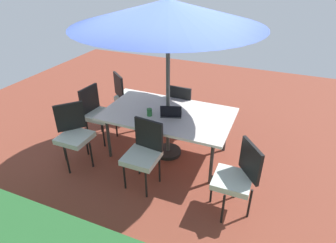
{
  "coord_description": "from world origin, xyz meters",
  "views": [
    {
      "loc": [
        -1.52,
        3.64,
        2.86
      ],
      "look_at": [
        0.0,
        0.0,
        0.62
      ],
      "focal_mm": 30.36,
      "sensor_mm": 36.0,
      "label": 1
    }
  ],
  "objects_px": {
    "cup": "(149,112)",
    "dining_table": "(168,116)",
    "laptop": "(171,113)",
    "chair_north": "(144,152)",
    "chair_east": "(97,111)",
    "chair_northwest": "(237,176)",
    "chair_northeast": "(73,132)",
    "patio_umbrella": "(168,14)",
    "chair_southeast": "(127,94)",
    "chair_south": "(182,106)"
  },
  "relations": [
    {
      "from": "laptop",
      "to": "dining_table",
      "type": "bearing_deg",
      "value": -61.23
    },
    {
      "from": "patio_umbrella",
      "to": "chair_northwest",
      "type": "xyz_separation_m",
      "value": [
        -1.27,
        0.81,
        -1.7
      ]
    },
    {
      "from": "dining_table",
      "to": "laptop",
      "type": "xyz_separation_m",
      "value": [
        -0.08,
        0.08,
        0.09
      ]
    },
    {
      "from": "patio_umbrella",
      "to": "cup",
      "type": "bearing_deg",
      "value": 39.23
    },
    {
      "from": "chair_southeast",
      "to": "chair_northeast",
      "type": "bearing_deg",
      "value": 128.44
    },
    {
      "from": "patio_umbrella",
      "to": "laptop",
      "type": "distance_m",
      "value": 1.44
    },
    {
      "from": "chair_south",
      "to": "chair_east",
      "type": "relative_size",
      "value": 1.0
    },
    {
      "from": "dining_table",
      "to": "laptop",
      "type": "relative_size",
      "value": 5.26
    },
    {
      "from": "patio_umbrella",
      "to": "laptop",
      "type": "xyz_separation_m",
      "value": [
        -0.08,
        0.08,
        -1.43
      ]
    },
    {
      "from": "chair_east",
      "to": "patio_umbrella",
      "type": "bearing_deg",
      "value": -83.18
    },
    {
      "from": "chair_northeast",
      "to": "chair_northwest",
      "type": "distance_m",
      "value": 2.53
    },
    {
      "from": "chair_east",
      "to": "chair_northeast",
      "type": "distance_m",
      "value": 0.74
    },
    {
      "from": "patio_umbrella",
      "to": "chair_north",
      "type": "height_order",
      "value": "patio_umbrella"
    },
    {
      "from": "chair_southeast",
      "to": "chair_northwest",
      "type": "bearing_deg",
      "value": -173.74
    },
    {
      "from": "laptop",
      "to": "chair_north",
      "type": "bearing_deg",
      "value": 62.48
    },
    {
      "from": "chair_north",
      "to": "cup",
      "type": "bearing_deg",
      "value": 114.11
    },
    {
      "from": "chair_south",
      "to": "chair_east",
      "type": "distance_m",
      "value": 1.51
    },
    {
      "from": "chair_northeast",
      "to": "cup",
      "type": "distance_m",
      "value": 1.21
    },
    {
      "from": "chair_east",
      "to": "chair_northwest",
      "type": "xyz_separation_m",
      "value": [
        -2.6,
        0.78,
        0.0
      ]
    },
    {
      "from": "laptop",
      "to": "chair_northwest",
      "type": "bearing_deg",
      "value": 129.43
    },
    {
      "from": "cup",
      "to": "chair_south",
      "type": "bearing_deg",
      "value": -101.93
    },
    {
      "from": "chair_northeast",
      "to": "laptop",
      "type": "height_order",
      "value": "laptop"
    },
    {
      "from": "laptop",
      "to": "cup",
      "type": "xyz_separation_m",
      "value": [
        0.31,
        0.11,
        0.01
      ]
    },
    {
      "from": "chair_south",
      "to": "chair_north",
      "type": "distance_m",
      "value": 1.54
    },
    {
      "from": "chair_northwest",
      "to": "cup",
      "type": "height_order",
      "value": "chair_northwest"
    },
    {
      "from": "chair_northeast",
      "to": "chair_southeast",
      "type": "bearing_deg",
      "value": 40.88
    },
    {
      "from": "chair_north",
      "to": "chair_east",
      "type": "relative_size",
      "value": 1.0
    },
    {
      "from": "dining_table",
      "to": "chair_northwest",
      "type": "relative_size",
      "value": 2.05
    },
    {
      "from": "patio_umbrella",
      "to": "laptop",
      "type": "bearing_deg",
      "value": 137.51
    },
    {
      "from": "patio_umbrella",
      "to": "chair_northeast",
      "type": "bearing_deg",
      "value": 31.33
    },
    {
      "from": "chair_southeast",
      "to": "chair_northwest",
      "type": "height_order",
      "value": "same"
    },
    {
      "from": "cup",
      "to": "dining_table",
      "type": "bearing_deg",
      "value": -140.77
    },
    {
      "from": "dining_table",
      "to": "chair_north",
      "type": "xyz_separation_m",
      "value": [
        0.03,
        0.8,
        -0.17
      ]
    },
    {
      "from": "chair_southeast",
      "to": "laptop",
      "type": "distance_m",
      "value": 1.62
    },
    {
      "from": "chair_south",
      "to": "chair_northwest",
      "type": "height_order",
      "value": "same"
    },
    {
      "from": "dining_table",
      "to": "patio_umbrella",
      "type": "height_order",
      "value": "patio_umbrella"
    },
    {
      "from": "chair_east",
      "to": "laptop",
      "type": "distance_m",
      "value": 1.44
    },
    {
      "from": "patio_umbrella",
      "to": "dining_table",
      "type": "bearing_deg",
      "value": 0.0
    },
    {
      "from": "chair_northwest",
      "to": "laptop",
      "type": "xyz_separation_m",
      "value": [
        1.18,
        -0.73,
        0.27
      ]
    },
    {
      "from": "chair_southeast",
      "to": "patio_umbrella",
      "type": "bearing_deg",
      "value": -174.23
    },
    {
      "from": "chair_south",
      "to": "chair_southeast",
      "type": "xyz_separation_m",
      "value": [
        1.2,
        -0.09,
        0.0
      ]
    },
    {
      "from": "dining_table",
      "to": "chair_north",
      "type": "height_order",
      "value": "chair_north"
    },
    {
      "from": "chair_southeast",
      "to": "chair_northeast",
      "type": "height_order",
      "value": "same"
    },
    {
      "from": "chair_south",
      "to": "patio_umbrella",
      "type": "bearing_deg",
      "value": 93.57
    },
    {
      "from": "patio_umbrella",
      "to": "chair_north",
      "type": "distance_m",
      "value": 1.88
    },
    {
      "from": "chair_south",
      "to": "laptop",
      "type": "xyz_separation_m",
      "value": [
        -0.12,
        0.81,
        0.27
      ]
    },
    {
      "from": "dining_table",
      "to": "chair_northeast",
      "type": "bearing_deg",
      "value": 31.33
    },
    {
      "from": "patio_umbrella",
      "to": "chair_northeast",
      "type": "distance_m",
      "value": 2.25
    },
    {
      "from": "chair_north",
      "to": "cup",
      "type": "distance_m",
      "value": 0.7
    },
    {
      "from": "chair_southeast",
      "to": "cup",
      "type": "height_order",
      "value": "chair_southeast"
    }
  ]
}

